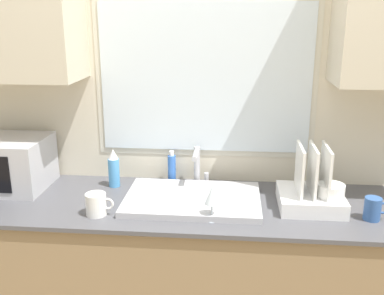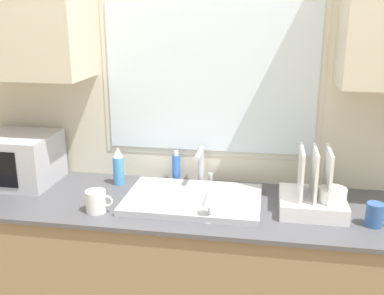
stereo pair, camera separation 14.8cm
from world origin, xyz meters
TOP-DOWN VIEW (x-y plane):
  - countertop at (0.00, 0.30)m, footprint 2.49×0.64m
  - wall_back at (0.00, 0.60)m, footprint 6.00×0.38m
  - sink_basin at (-0.03, 0.31)m, footprint 0.63×0.43m
  - faucet at (-0.03, 0.52)m, footprint 0.08×0.17m
  - microwave at (-0.99, 0.41)m, footprint 0.40×0.34m
  - dish_rack at (0.52, 0.30)m, footprint 0.29×0.29m
  - spray_bottle at (-0.46, 0.47)m, footprint 0.06×0.06m
  - soap_bottle at (-0.17, 0.56)m, footprint 0.04×0.04m
  - mug_near_sink at (-0.44, 0.13)m, footprint 0.13×0.09m
  - wine_glass at (0.07, 0.12)m, footprint 0.06×0.06m
  - mug_by_rack at (0.76, 0.19)m, footprint 0.11×0.07m

SIDE VIEW (x-z plane):
  - countertop at x=0.00m, z-range 0.00..0.90m
  - sink_basin at x=-0.03m, z-range 0.90..0.93m
  - mug_near_sink at x=-0.44m, z-range 0.90..1.00m
  - mug_by_rack at x=0.76m, z-range 0.90..1.00m
  - dish_rack at x=0.52m, z-range 0.82..1.11m
  - soap_bottle at x=-0.17m, z-range 0.89..1.06m
  - spray_bottle at x=-0.46m, z-range 0.89..1.09m
  - wine_glass at x=0.07m, z-range 0.93..1.09m
  - faucet at x=-0.03m, z-range 0.92..1.12m
  - microwave at x=-0.99m, z-range 0.90..1.16m
  - wall_back at x=0.00m, z-range 0.11..2.71m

